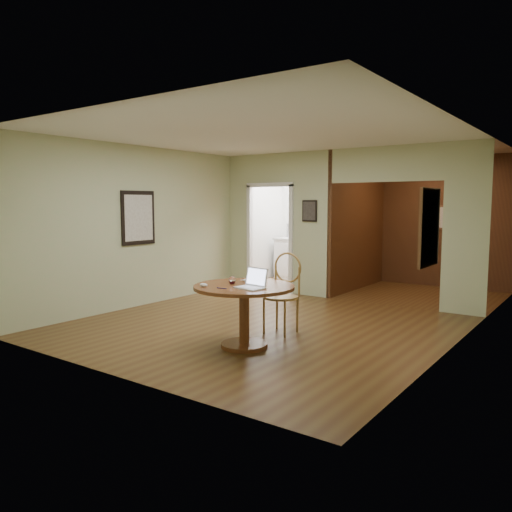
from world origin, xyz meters
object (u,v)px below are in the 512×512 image
Objects in this scene: open_laptop at (253,283)px; closed_laptop at (252,282)px; chair at (283,288)px; dining_table at (244,301)px.

closed_laptop is at bearing 136.96° from open_laptop.
dining_table is at bearing -91.35° from chair.
open_laptop is 0.38m from closed_laptop.
open_laptop is at bearing -23.48° from dining_table.
open_laptop is 1.14× the size of closed_laptop.
closed_laptop is (-0.04, -0.67, 0.17)m from chair.
chair is at bearing 109.79° from open_laptop.
dining_table is 1.12× the size of chair.
open_laptop is (0.19, -0.08, 0.26)m from dining_table.
closed_laptop is (-0.23, 0.29, -0.05)m from open_laptop.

